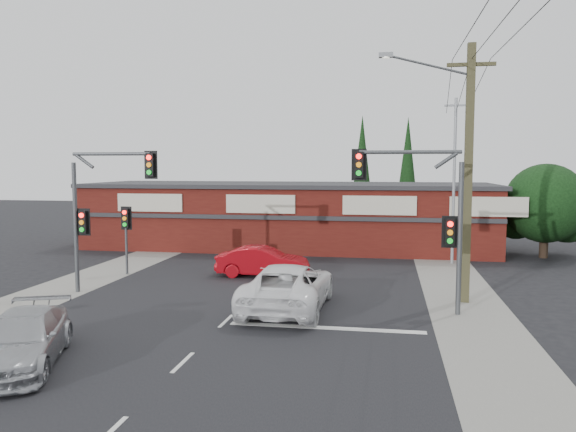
% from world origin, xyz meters
% --- Properties ---
extents(ground, '(120.00, 120.00, 0.00)m').
position_xyz_m(ground, '(0.00, 0.00, 0.00)').
color(ground, black).
rests_on(ground, ground).
extents(road_strip, '(14.00, 70.00, 0.01)m').
position_xyz_m(road_strip, '(0.00, 5.00, 0.01)').
color(road_strip, black).
rests_on(road_strip, ground).
extents(verge_left, '(3.00, 70.00, 0.02)m').
position_xyz_m(verge_left, '(-8.50, 5.00, 0.01)').
color(verge_left, gray).
rests_on(verge_left, ground).
extents(verge_right, '(3.00, 70.00, 0.02)m').
position_xyz_m(verge_right, '(8.50, 5.00, 0.01)').
color(verge_right, gray).
rests_on(verge_right, ground).
extents(stop_line, '(6.50, 0.35, 0.01)m').
position_xyz_m(stop_line, '(3.50, -1.50, 0.01)').
color(stop_line, silver).
rests_on(stop_line, ground).
extents(white_suv, '(2.93, 6.22, 1.72)m').
position_xyz_m(white_suv, '(1.82, 0.77, 0.86)').
color(white_suv, white).
rests_on(white_suv, ground).
extents(silver_suv, '(3.57, 5.25, 1.41)m').
position_xyz_m(silver_suv, '(-4.16, -6.39, 0.71)').
color(silver_suv, '#AAACB0').
rests_on(silver_suv, ground).
extents(red_sedan, '(4.46, 1.59, 1.46)m').
position_xyz_m(red_sedan, '(-0.48, 6.70, 0.73)').
color(red_sedan, '#A30A12').
rests_on(red_sedan, ground).
extents(lane_dashes, '(0.12, 39.26, 0.01)m').
position_xyz_m(lane_dashes, '(0.00, 0.83, 0.01)').
color(lane_dashes, silver).
rests_on(lane_dashes, ground).
extents(shop_building, '(27.30, 8.40, 4.22)m').
position_xyz_m(shop_building, '(-0.99, 16.99, 2.13)').
color(shop_building, '#48120E').
rests_on(shop_building, ground).
extents(tree_cluster, '(5.90, 5.10, 5.50)m').
position_xyz_m(tree_cluster, '(14.69, 15.44, 2.90)').
color(tree_cluster, '#2D2116').
rests_on(tree_cluster, ground).
extents(conifer_near, '(1.80, 1.80, 9.25)m').
position_xyz_m(conifer_near, '(3.50, 24.00, 5.48)').
color(conifer_near, '#2D2116').
rests_on(conifer_near, ground).
extents(conifer_far, '(1.80, 1.80, 9.25)m').
position_xyz_m(conifer_far, '(7.00, 26.00, 5.48)').
color(conifer_far, '#2D2116').
rests_on(conifer_far, ground).
extents(traffic_mast_left, '(3.77, 0.27, 5.97)m').
position_xyz_m(traffic_mast_left, '(-6.43, 2.00, 3.93)').
color(traffic_mast_left, '#47494C').
rests_on(traffic_mast_left, ground).
extents(traffic_mast_right, '(3.96, 0.27, 5.97)m').
position_xyz_m(traffic_mast_right, '(6.86, 1.00, 3.95)').
color(traffic_mast_right, '#47494C').
rests_on(traffic_mast_right, ground).
extents(pedestal_signal, '(0.55, 0.27, 3.38)m').
position_xyz_m(pedestal_signal, '(-7.20, 6.01, 2.41)').
color(pedestal_signal, '#47494C').
rests_on(pedestal_signal, ground).
extents(utility_pole, '(4.38, 0.59, 10.00)m').
position_xyz_m(utility_pole, '(8.36, 2.99, 5.40)').
color(utility_pole, brown).
rests_on(utility_pole, ground).
extents(steel_pole, '(1.20, 0.16, 9.00)m').
position_xyz_m(steel_pole, '(9.00, 12.00, 4.70)').
color(steel_pole, gray).
rests_on(steel_pole, ground).
extents(power_lines, '(2.01, 29.00, 1.22)m').
position_xyz_m(power_lines, '(8.47, -2.47, 9.04)').
color(power_lines, black).
rests_on(power_lines, ground).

